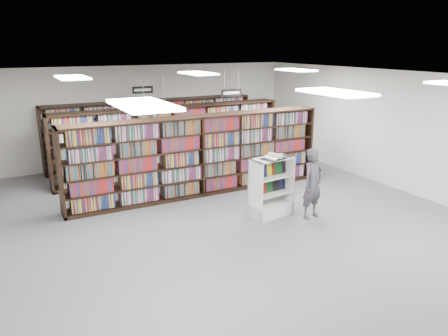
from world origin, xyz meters
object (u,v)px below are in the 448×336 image
bookshelf_row_near (199,156)px  shopper (313,184)px  endcap_display (270,195)px  open_book (276,157)px

bookshelf_row_near → shopper: (1.59, -2.70, -0.24)m
endcap_display → shopper: 1.02m
open_book → shopper: size_ratio=0.48×
endcap_display → shopper: (0.77, -0.58, 0.33)m
endcap_display → open_book: bearing=-64.2°
bookshelf_row_near → endcap_display: 2.35m
bookshelf_row_near → endcap_display: bookshelf_row_near is taller
bookshelf_row_near → open_book: bearing=-68.2°
bookshelf_row_near → open_book: 2.41m
bookshelf_row_near → shopper: bookshelf_row_near is taller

